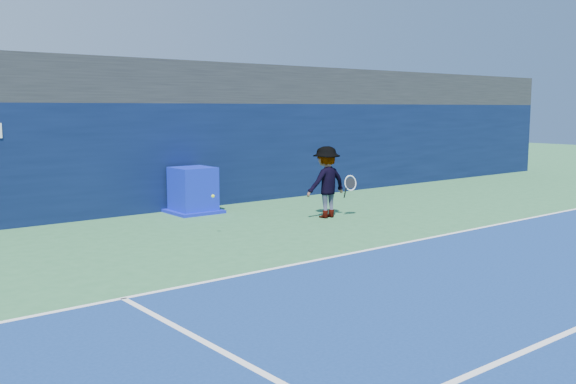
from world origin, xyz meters
name	(u,v)px	position (x,y,z in m)	size (l,w,h in m)	color
ground	(487,284)	(0.00, 0.00, 0.00)	(80.00, 80.00, 0.00)	#316D3F
baseline	(357,252)	(0.00, 3.00, 0.01)	(24.00, 0.10, 0.01)	white
stadium_band	(155,83)	(0.00, 11.50, 3.60)	(36.00, 3.00, 1.20)	black
back_wall_assembly	(173,156)	(0.00, 10.50, 1.50)	(36.00, 1.03, 3.00)	#091332
equipment_cart	(193,192)	(-0.03, 9.36, 0.57)	(1.34, 1.34, 1.26)	#0C1AB0
tennis_player	(326,182)	(2.31, 6.47, 0.94)	(1.37, 0.75, 1.88)	white
tennis_ball	(213,196)	(-1.35, 6.22, 0.91)	(0.07, 0.07, 0.07)	#C9EF1A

